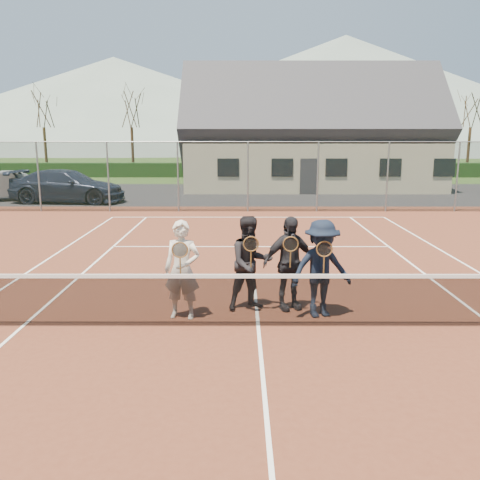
{
  "coord_description": "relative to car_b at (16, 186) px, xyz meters",
  "views": [
    {
      "loc": [
        -0.31,
        -8.38,
        3.31
      ],
      "look_at": [
        -0.32,
        1.5,
        1.25
      ],
      "focal_mm": 38.0,
      "sensor_mm": 36.0,
      "label": 1
    }
  ],
  "objects": [
    {
      "name": "tree_d",
      "position": [
        23.83,
        15.42,
        5.06
      ],
      "size": [
        3.2,
        3.2,
        7.77
      ],
      "color": "#3B2415",
      "rests_on": "ground"
    },
    {
      "name": "player_d",
      "position": [
        12.98,
        -17.06,
        0.19
      ],
      "size": [
        1.3,
        0.96,
        1.8
      ],
      "color": "black",
      "rests_on": "court_surface"
    },
    {
      "name": "tree_e",
      "position": [
        29.83,
        15.42,
        5.06
      ],
      "size": [
        3.2,
        3.2,
        7.77
      ],
      "color": "#382214",
      "rests_on": "ground"
    },
    {
      "name": "player_a",
      "position": [
        10.47,
        -17.14,
        0.19
      ],
      "size": [
        0.72,
        0.55,
        1.8
      ],
      "color": "beige",
      "rests_on": "court_surface"
    },
    {
      "name": "player_c",
      "position": [
        12.43,
        -16.66,
        0.19
      ],
      "size": [
        1.14,
        0.79,
        1.8
      ],
      "color": "black",
      "rests_on": "court_surface"
    },
    {
      "name": "tree_b",
      "position": [
        2.83,
        15.42,
        5.06
      ],
      "size": [
        3.2,
        3.2,
        7.77
      ],
      "color": "#341E12",
      "rests_on": "ground"
    },
    {
      "name": "car_c",
      "position": [
        3.0,
        -1.0,
        0.07
      ],
      "size": [
        5.74,
        2.76,
        1.61
      ],
      "primitive_type": "imported",
      "rotation": [
        0.0,
        0.0,
        1.48
      ],
      "color": "#1C2438",
      "rests_on": "ground"
    },
    {
      "name": "hedge_row",
      "position": [
        11.83,
        14.42,
        -0.18
      ],
      "size": [
        40.0,
        1.2,
        1.1
      ],
      "primitive_type": "cube",
      "color": "black",
      "rests_on": "ground"
    },
    {
      "name": "car_b",
      "position": [
        0.0,
        0.0,
        0.0
      ],
      "size": [
        4.72,
        2.98,
        1.47
      ],
      "primitive_type": "imported",
      "rotation": [
        0.0,
        0.0,
        1.92
      ],
      "color": "gray",
      "rests_on": "ground"
    },
    {
      "name": "clubhouse",
      "position": [
        15.83,
        6.41,
        3.26
      ],
      "size": [
        15.6,
        8.2,
        7.7
      ],
      "color": "beige",
      "rests_on": "ground"
    },
    {
      "name": "court_surface",
      "position": [
        11.83,
        -17.58,
        -0.72
      ],
      "size": [
        30.0,
        30.0,
        0.02
      ],
      "primitive_type": "cube",
      "color": "#562819",
      "rests_on": "ground"
    },
    {
      "name": "player_b",
      "position": [
        11.71,
        -16.65,
        0.19
      ],
      "size": [
        1.06,
        0.95,
        1.8
      ],
      "color": "black",
      "rests_on": "court_surface"
    },
    {
      "name": "court_markings",
      "position": [
        11.83,
        -17.58,
        -0.71
      ],
      "size": [
        11.03,
        23.83,
        0.01
      ],
      "color": "white",
      "rests_on": "court_surface"
    },
    {
      "name": "tennis_net",
      "position": [
        11.83,
        -17.58,
        -0.2
      ],
      "size": [
        11.68,
        0.08,
        1.1
      ],
      "color": "slate",
      "rests_on": "ground"
    },
    {
      "name": "tree_c",
      "position": [
        13.83,
        15.42,
        5.06
      ],
      "size": [
        3.2,
        3.2,
        7.77
      ],
      "color": "#382114",
      "rests_on": "ground"
    },
    {
      "name": "tarmac_carpark",
      "position": [
        7.83,
        2.42,
        -0.73
      ],
      "size": [
        40.0,
        12.0,
        0.01
      ],
      "primitive_type": "cube",
      "color": "black",
      "rests_on": "ground"
    },
    {
      "name": "perimeter_fence",
      "position": [
        11.83,
        -4.08,
        0.79
      ],
      "size": [
        30.07,
        0.07,
        3.02
      ],
      "color": "slate",
      "rests_on": "ground"
    },
    {
      "name": "hill_centre",
      "position": [
        31.83,
        77.42,
        10.27
      ],
      "size": [
        120.0,
        120.0,
        22.0
      ],
      "primitive_type": "cone",
      "color": "slate",
      "rests_on": "ground"
    },
    {
      "name": "hill_west",
      "position": [
        -13.17,
        77.42,
        8.27
      ],
      "size": [
        110.0,
        110.0,
        18.0
      ],
      "primitive_type": "cone",
      "color": "slate",
      "rests_on": "ground"
    },
    {
      "name": "tree_a",
      "position": [
        -4.17,
        15.42,
        5.06
      ],
      "size": [
        3.2,
        3.2,
        7.77
      ],
      "color": "#3C2816",
      "rests_on": "ground"
    },
    {
      "name": "ground",
      "position": [
        11.83,
        2.42,
        -0.73
      ],
      "size": [
        220.0,
        220.0,
        0.0
      ],
      "primitive_type": "plane",
      "color": "#2C4819",
      "rests_on": "ground"
    }
  ]
}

